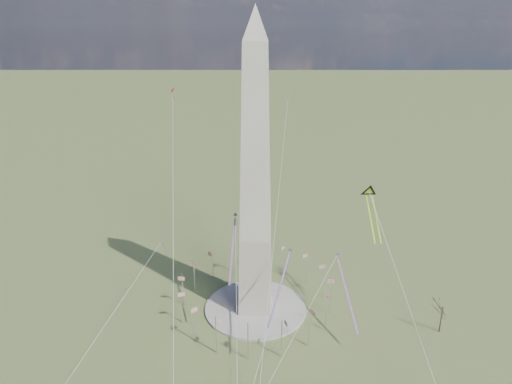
{
  "coord_description": "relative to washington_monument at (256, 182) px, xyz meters",
  "views": [
    {
      "loc": [
        12.06,
        -137.29,
        95.37
      ],
      "look_at": [
        0.16,
        0.0,
        44.42
      ],
      "focal_mm": 32.0,
      "sensor_mm": 36.0,
      "label": 1
    }
  ],
  "objects": [
    {
      "name": "kite_streamer_right",
      "position": [
        29.61,
        -5.05,
        -31.79
      ],
      "size": [
        6.87,
        23.32,
        16.25
      ],
      "rotation": [
        0.0,
        0.0,
        3.38
      ],
      "color": "red",
      "rests_on": "ground"
    },
    {
      "name": "kite_small_red",
      "position": [
        -33.46,
        30.88,
        24.02
      ],
      "size": [
        1.75,
        1.77,
        5.1
      ],
      "rotation": [
        0.0,
        0.0,
        3.08
      ],
      "color": "red",
      "rests_on": "ground"
    },
    {
      "name": "plaza",
      "position": [
        0.0,
        0.0,
        -47.55
      ],
      "size": [
        36.0,
        36.0,
        0.8
      ],
      "primitive_type": "cylinder",
      "color": "#A7A199",
      "rests_on": "ground"
    },
    {
      "name": "flagpole_ring",
      "position": [
        -0.0,
        -0.0,
        -40.68
      ],
      "size": [
        54.4,
        54.4,
        13.0
      ],
      "color": "white",
      "rests_on": "ground"
    },
    {
      "name": "kite_small_white",
      "position": [
        9.0,
        48.29,
        19.55
      ],
      "size": [
        1.03,
        1.72,
        4.06
      ],
      "rotation": [
        0.0,
        0.0,
        2.8
      ],
      "color": "silver",
      "rests_on": "ground"
    },
    {
      "name": "tree_near",
      "position": [
        61.47,
        -7.52,
        -37.7
      ],
      "size": [
        8.21,
        8.21,
        14.37
      ],
      "color": "#46312A",
      "rests_on": "ground"
    },
    {
      "name": "ground",
      "position": [
        0.0,
        0.0,
        -47.95
      ],
      "size": [
        2000.0,
        2000.0,
        0.0
      ],
      "primitive_type": "plane",
      "color": "#526331",
      "rests_on": "ground"
    },
    {
      "name": "kite_streamer_mid",
      "position": [
        -6.39,
        -7.64,
        -16.66
      ],
      "size": [
        2.04,
        21.57,
        14.8
      ],
      "rotation": [
        0.0,
        0.0,
        3.17
      ],
      "color": "red",
      "rests_on": "ground"
    },
    {
      "name": "kite_delta_black",
      "position": [
        37.89,
        9.48,
        -6.91
      ],
      "size": [
        6.68,
        17.72,
        14.58
      ],
      "rotation": [
        0.0,
        0.0,
        3.24
      ],
      "color": "black",
      "rests_on": "ground"
    },
    {
      "name": "washington_monument",
      "position": [
        0.0,
        0.0,
        0.0
      ],
      "size": [
        15.56,
        15.56,
        100.0
      ],
      "color": "#C1B0A1",
      "rests_on": "plaza"
    },
    {
      "name": "kite_diamond_purple",
      "position": [
        -33.94,
        6.86,
        -26.11
      ],
      "size": [
        1.94,
        2.9,
        8.68
      ],
      "rotation": [
        0.0,
        0.0,
        2.51
      ],
      "color": "#371C7F",
      "rests_on": "ground"
    },
    {
      "name": "kite_streamer_left",
      "position": [
        9.83,
        -18.99,
        -22.91
      ],
      "size": [
        6.71,
        21.14,
        14.79
      ],
      "rotation": [
        0.0,
        0.0,
        2.89
      ],
      "color": "red",
      "rests_on": "ground"
    }
  ]
}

